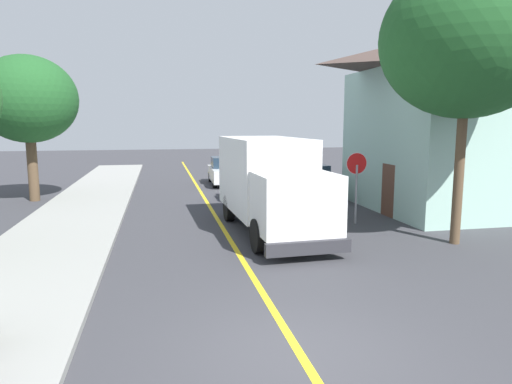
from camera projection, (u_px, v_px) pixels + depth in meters
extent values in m
plane|color=#38383D|center=(300.00, 353.00, 7.44)|extent=(120.00, 120.00, 0.00)
cube|color=gray|center=(15.00, 288.00, 10.19)|extent=(3.60, 60.00, 0.15)
cube|color=gold|center=(220.00, 223.00, 17.11)|extent=(0.16, 56.00, 0.01)
cube|color=white|center=(264.00, 174.00, 16.35)|extent=(2.59, 5.09, 2.60)
cube|color=white|center=(296.00, 203.00, 13.06)|extent=(2.35, 2.08, 1.70)
cube|color=#1E2D3D|center=(307.00, 195.00, 12.15)|extent=(2.04, 0.16, 0.75)
cube|color=#2D2D33|center=(308.00, 248.00, 12.18)|extent=(2.41, 0.29, 0.36)
cylinder|color=black|center=(326.00, 232.00, 13.65)|extent=(0.34, 1.01, 1.00)
cylinder|color=black|center=(258.00, 236.00, 13.15)|extent=(0.34, 1.01, 1.00)
cylinder|color=black|center=(281.00, 205.00, 18.01)|extent=(0.34, 1.01, 1.00)
cylinder|color=black|center=(229.00, 208.00, 17.51)|extent=(0.34, 1.01, 1.00)
cube|color=#2D4793|center=(250.00, 189.00, 21.51)|extent=(1.81, 4.40, 0.76)
cube|color=#1E2D3D|center=(249.00, 174.00, 21.55)|extent=(1.59, 1.80, 0.64)
cylinder|color=black|center=(273.00, 200.00, 20.36)|extent=(0.22, 0.64, 0.64)
cylinder|color=black|center=(238.00, 201.00, 20.04)|extent=(0.22, 0.64, 0.64)
cylinder|color=black|center=(260.00, 191.00, 23.08)|extent=(0.22, 0.64, 0.64)
cylinder|color=black|center=(229.00, 192.00, 22.76)|extent=(0.22, 0.64, 0.64)
cube|color=silver|center=(225.00, 174.00, 27.84)|extent=(1.91, 4.44, 0.76)
cube|color=#1E2D3D|center=(225.00, 162.00, 27.88)|extent=(1.63, 1.84, 0.64)
cylinder|color=black|center=(242.00, 182.00, 26.67)|extent=(0.24, 0.65, 0.64)
cylinder|color=black|center=(215.00, 182.00, 26.38)|extent=(0.24, 0.65, 0.64)
cylinder|color=black|center=(235.00, 176.00, 29.40)|extent=(0.24, 0.65, 0.64)
cylinder|color=black|center=(210.00, 177.00, 29.12)|extent=(0.24, 0.65, 0.64)
cube|color=#B7B7BC|center=(308.00, 184.00, 23.10)|extent=(1.88, 4.43, 0.76)
cube|color=#1E2D3D|center=(310.00, 171.00, 22.85)|extent=(1.62, 1.83, 0.64)
cylinder|color=black|center=(286.00, 187.00, 24.37)|extent=(0.23, 0.64, 0.64)
cylinder|color=black|center=(315.00, 187.00, 24.67)|extent=(0.23, 0.64, 0.64)
cylinder|color=black|center=(301.00, 195.00, 21.64)|extent=(0.23, 0.64, 0.64)
cylinder|color=black|center=(333.00, 194.00, 21.93)|extent=(0.23, 0.64, 0.64)
cylinder|color=gray|center=(356.00, 195.00, 16.89)|extent=(0.08, 0.08, 2.20)
cylinder|color=red|center=(357.00, 163.00, 16.74)|extent=(0.76, 0.03, 0.76)
cylinder|color=white|center=(357.00, 163.00, 16.76)|extent=(0.80, 0.02, 0.80)
cube|color=#9EC6B7|center=(486.00, 140.00, 20.00)|extent=(10.22, 7.43, 6.00)
pyramid|color=#473833|center=(493.00, 45.00, 19.40)|extent=(11.24, 8.17, 2.01)
cube|color=brown|center=(389.00, 190.00, 18.28)|extent=(0.10, 1.00, 2.10)
cylinder|color=brown|center=(458.00, 180.00, 13.96)|extent=(0.30, 0.30, 3.97)
ellipsoid|color=#1E5123|center=(468.00, 40.00, 13.34)|extent=(5.09, 5.09, 4.58)
cylinder|color=brown|center=(33.00, 171.00, 21.85)|extent=(0.47, 0.47, 2.90)
ellipsoid|color=#1E5123|center=(28.00, 99.00, 21.35)|extent=(4.52, 4.52, 4.07)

